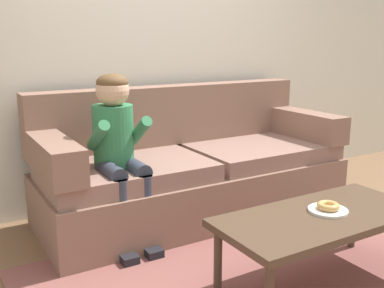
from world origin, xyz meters
The scene contains 9 objects.
ground centered at (0.00, 0.00, 0.00)m, with size 10.00×10.00×0.00m, color brown.
wall_back centered at (0.00, 1.40, 1.40)m, with size 8.00×0.10×2.80m, color silver.
area_rug centered at (0.00, -0.25, 0.01)m, with size 2.62×1.73×0.01m, color brown.
couch centered at (0.11, 0.85, 0.34)m, with size 2.28×0.90×0.95m.
coffee_table centered at (0.17, -0.40, 0.37)m, with size 1.15×0.52×0.41m.
person_child centered at (-0.55, 0.64, 0.67)m, with size 0.34×0.58×1.10m.
plate centered at (0.22, -0.40, 0.42)m, with size 0.21×0.21×0.01m, color white.
donut centered at (0.22, -0.40, 0.44)m, with size 0.12×0.12×0.04m, color tan.
toy_controller centered at (0.75, 0.13, 0.03)m, with size 0.23×0.09×0.05m.
Camera 1 is at (-1.54, -1.95, 1.30)m, focal length 41.70 mm.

